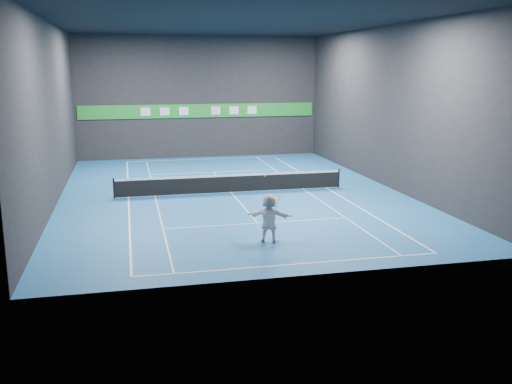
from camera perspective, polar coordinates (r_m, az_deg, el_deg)
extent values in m
plane|color=#1A5591|center=(31.12, -2.49, -0.06)|extent=(26.00, 26.00, 0.00)
plane|color=black|center=(30.48, -2.65, 16.70)|extent=(26.00, 26.00, 0.00)
cube|color=black|center=(43.30, -5.69, 9.41)|extent=(18.00, 0.10, 9.00)
cube|color=black|center=(17.89, 4.94, 5.29)|extent=(18.00, 0.10, 9.00)
cube|color=black|center=(30.20, -19.77, 7.49)|extent=(0.10, 26.00, 9.00)
cube|color=black|center=(33.27, 13.03, 8.28)|extent=(0.10, 26.00, 9.00)
cube|color=white|center=(19.96, 3.72, -7.23)|extent=(10.98, 0.08, 0.01)
cube|color=white|center=(42.67, -5.37, 3.30)|extent=(10.98, 0.08, 0.01)
cube|color=white|center=(30.64, -12.64, -0.54)|extent=(0.08, 23.78, 0.01)
cube|color=white|center=(32.53, 7.07, 0.41)|extent=(0.08, 23.78, 0.01)
cube|color=white|center=(30.67, -10.06, -0.42)|extent=(0.06, 23.78, 0.01)
cube|color=white|center=(32.09, 4.75, 0.30)|extent=(0.06, 23.78, 0.01)
cube|color=white|center=(25.03, 0.16, -3.13)|extent=(8.23, 0.06, 0.01)
cube|color=white|center=(37.31, -4.26, 2.01)|extent=(8.23, 0.06, 0.01)
cube|color=white|center=(31.12, -2.49, -0.05)|extent=(0.06, 12.80, 0.01)
imported|color=white|center=(22.17, 1.33, -2.61)|extent=(1.87, 1.23, 1.93)
sphere|color=#DDF729|center=(21.81, 0.87, 1.61)|extent=(0.07, 0.07, 0.07)
cylinder|color=black|center=(30.54, -14.01, 0.37)|extent=(0.10, 0.10, 1.07)
cylinder|color=black|center=(32.67, 8.27, 1.38)|extent=(0.10, 0.10, 1.07)
cube|color=black|center=(31.02, -2.50, 0.79)|extent=(12.40, 0.03, 0.86)
cube|color=white|center=(30.93, -2.50, 1.66)|extent=(12.40, 0.04, 0.10)
cube|color=#1E8C2C|center=(43.30, -5.65, 8.08)|extent=(17.64, 0.06, 1.00)
cube|color=white|center=(42.93, -10.99, 7.88)|extent=(0.70, 0.04, 0.60)
cube|color=silver|center=(42.99, -9.11, 7.96)|extent=(0.70, 0.04, 0.60)
cube|color=white|center=(43.11, -7.24, 8.03)|extent=(0.70, 0.04, 0.60)
cube|color=silver|center=(43.41, -4.05, 8.12)|extent=(0.70, 0.04, 0.60)
cube|color=white|center=(43.65, -2.22, 8.17)|extent=(0.70, 0.04, 0.60)
cube|color=white|center=(43.92, -0.40, 8.20)|extent=(0.70, 0.04, 0.60)
torus|color=red|center=(22.11, 2.12, -0.59)|extent=(0.39, 0.37, 0.18)
cylinder|color=#C4DF4E|center=(22.11, 2.10, -0.68)|extent=(0.37, 0.31, 0.22)
cylinder|color=#AE1215|center=(22.15, 2.16, -1.05)|extent=(0.05, 0.14, 0.17)
cylinder|color=#E1B70B|center=(22.17, 2.09, -1.50)|extent=(0.07, 0.20, 0.23)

